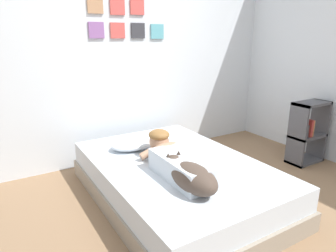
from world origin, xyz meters
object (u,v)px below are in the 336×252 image
object	(u,v)px
bookshelf	(307,132)
coffee_cup	(165,141)
bed	(176,180)
cell_phone	(178,153)
person_lying	(180,159)
dog	(191,176)
pillow	(136,143)

from	to	relation	value
bookshelf	coffee_cup	bearing A→B (deg)	161.88
bed	cell_phone	bearing A→B (deg)	52.06
person_lying	bed	bearing A→B (deg)	67.68
dog	person_lying	bearing A→B (deg)	70.65
cell_phone	bookshelf	xyz separation A→B (m)	(1.67, -0.26, 0.01)
person_lying	dog	bearing A→B (deg)	-109.35
bed	cell_phone	xyz separation A→B (m)	(0.13, 0.17, 0.19)
bookshelf	person_lying	bearing A→B (deg)	-177.55
dog	bookshelf	xyz separation A→B (m)	(1.99, 0.40, -0.09)
bookshelf	cell_phone	bearing A→B (deg)	171.17
bed	coffee_cup	bearing A→B (deg)	72.25
cell_phone	person_lying	bearing A→B (deg)	-120.83
dog	coffee_cup	world-z (taller)	dog
coffee_cup	bed	bearing A→B (deg)	-107.75
cell_phone	bookshelf	bearing A→B (deg)	-8.83
pillow	bookshelf	xyz separation A→B (m)	(1.98, -0.60, -0.05)
pillow	dog	size ratio (longest dim) A/B	0.90
cell_phone	coffee_cup	bearing A→B (deg)	87.58
bed	bookshelf	distance (m)	1.82
dog	bed	bearing A→B (deg)	69.60
pillow	dog	distance (m)	0.99
dog	cell_phone	distance (m)	0.73
coffee_cup	bookshelf	size ratio (longest dim) A/B	0.17
dog	pillow	bearing A→B (deg)	89.35
bed	cell_phone	size ratio (longest dim) A/B	14.69
bed	person_lying	size ratio (longest dim) A/B	2.24
pillow	bookshelf	bearing A→B (deg)	-16.83
person_lying	bookshelf	world-z (taller)	bookshelf
bed	bookshelf	xyz separation A→B (m)	(1.81, -0.09, 0.20)
bed	cell_phone	world-z (taller)	cell_phone
pillow	dog	world-z (taller)	dog
coffee_cup	pillow	bearing A→B (deg)	170.30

